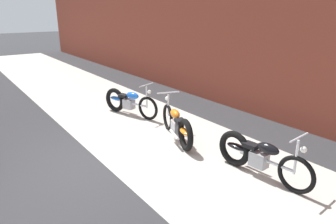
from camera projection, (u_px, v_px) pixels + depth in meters
The scene contains 6 objects.
ground_plane at pixel (102, 163), 6.37m from camera, with size 80.00×80.00×0.00m, color #2D2D30.
sidewalk_slab at pixel (170, 142), 7.35m from camera, with size 36.00×3.50×0.01m, color #B2ADA3.
brick_building_wall at pixel (274, 3), 8.27m from camera, with size 36.00×0.50×6.31m, color brown.
motorcycle_blue at pixel (127, 102), 9.16m from camera, with size 1.94×0.85×1.03m.
motorcycle_orange at pixel (178, 126), 7.26m from camera, with size 1.93×0.86×1.03m.
motorcycle_black at pixel (256, 155), 5.80m from camera, with size 2.01×0.58×1.03m.
Camera 1 is at (5.42, -2.25, 3.01)m, focal length 33.14 mm.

